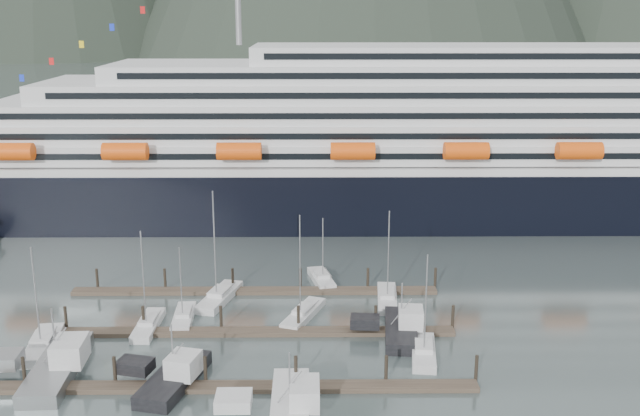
# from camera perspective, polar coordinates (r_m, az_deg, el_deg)

# --- Properties ---
(ground) EXTENTS (1600.00, 1600.00, 0.00)m
(ground) POSITION_cam_1_polar(r_m,az_deg,el_deg) (84.81, -2.39, -10.39)
(ground) COLOR #4B5957
(ground) RESTS_ON ground
(cruise_ship) EXTENTS (210.00, 30.40, 50.30)m
(cruise_ship) POSITION_cam_1_polar(r_m,az_deg,el_deg) (136.52, 11.05, 4.42)
(cruise_ship) COLOR black
(cruise_ship) RESTS_ON ground
(dock_near) EXTENTS (48.18, 2.28, 3.20)m
(dock_near) POSITION_cam_1_polar(r_m,az_deg,el_deg) (76.14, -6.45, -13.33)
(dock_near) COLOR #42352A
(dock_near) RESTS_ON ground
(dock_mid) EXTENTS (48.18, 2.28, 3.20)m
(dock_mid) POSITION_cam_1_polar(r_m,az_deg,el_deg) (87.75, -5.59, -9.33)
(dock_mid) COLOR #42352A
(dock_mid) RESTS_ON ground
(dock_far) EXTENTS (48.18, 2.28, 3.20)m
(dock_far) POSITION_cam_1_polar(r_m,az_deg,el_deg) (99.71, -4.94, -6.27)
(dock_far) COLOR #42352A
(dock_far) RESTS_ON ground
(sailboat_a) EXTENTS (3.95, 9.93, 12.60)m
(sailboat_a) POSITION_cam_1_polar(r_m,az_deg,el_deg) (89.01, -20.33, -9.80)
(sailboat_a) COLOR silver
(sailboat_a) RESTS_ON ground
(sailboat_b) EXTENTS (2.48, 8.84, 12.57)m
(sailboat_b) POSITION_cam_1_polar(r_m,az_deg,el_deg) (90.87, -12.95, -8.71)
(sailboat_b) COLOR silver
(sailboat_b) RESTS_ON ground
(sailboat_c) EXTENTS (2.63, 8.22, 9.82)m
(sailboat_c) POSITION_cam_1_polar(r_m,az_deg,el_deg) (92.22, -10.35, -8.22)
(sailboat_c) COLOR silver
(sailboat_c) RESTS_ON ground
(sailboat_d) EXTENTS (5.53, 9.78, 13.52)m
(sailboat_d) POSITION_cam_1_polar(r_m,az_deg,el_deg) (91.64, -1.28, -8.11)
(sailboat_d) COLOR silver
(sailboat_d) RESTS_ON ground
(sailboat_e) EXTENTS (5.21, 10.55, 15.21)m
(sailboat_e) POSITION_cam_1_polar(r_m,az_deg,el_deg) (97.51, -7.66, -6.77)
(sailboat_e) COLOR silver
(sailboat_e) RESTS_ON ground
(sailboat_f) EXTENTS (3.99, 8.30, 9.66)m
(sailboat_f) POSITION_cam_1_polar(r_m,az_deg,el_deg) (103.07, 0.11, -5.44)
(sailboat_f) COLOR silver
(sailboat_f) RESTS_ON ground
(sailboat_g) EXTENTS (3.04, 9.67, 12.67)m
(sailboat_g) POSITION_cam_1_polar(r_m,az_deg,el_deg) (96.75, 5.13, -6.89)
(sailboat_g) COLOR silver
(sailboat_g) RESTS_ON ground
(sailboat_h) EXTENTS (3.44, 8.74, 12.24)m
(sailboat_h) POSITION_cam_1_polar(r_m,az_deg,el_deg) (82.77, 7.90, -10.88)
(sailboat_h) COLOR silver
(sailboat_h) RESTS_ON ground
(trawler_a) EXTENTS (10.54, 14.61, 7.98)m
(trawler_a) POSITION_cam_1_polar(r_m,az_deg,el_deg) (82.65, -19.53, -11.25)
(trawler_a) COLOR gray
(trawler_a) RESTS_ON ground
(trawler_b) EXTENTS (9.15, 11.60, 7.18)m
(trawler_b) POSITION_cam_1_polar(r_m,az_deg,el_deg) (77.52, -11.16, -12.49)
(trawler_b) COLOR black
(trawler_b) RESTS_ON ground
(trawler_c) EXTENTS (9.56, 13.62, 6.93)m
(trawler_c) POSITION_cam_1_polar(r_m,az_deg,el_deg) (71.08, -2.44, -14.90)
(trawler_c) COLOR silver
(trawler_c) RESTS_ON ground
(trawler_e) EXTENTS (8.47, 11.10, 7.04)m
(trawler_e) POSITION_cam_1_polar(r_m,az_deg,el_deg) (87.14, 6.10, -9.09)
(trawler_e) COLOR black
(trawler_e) RESTS_ON ground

